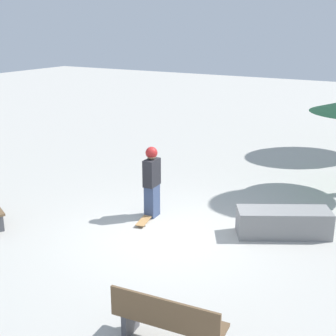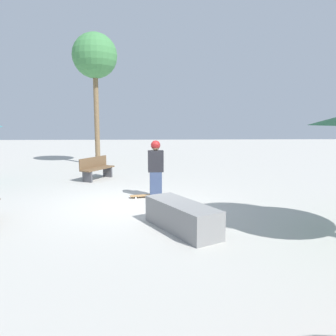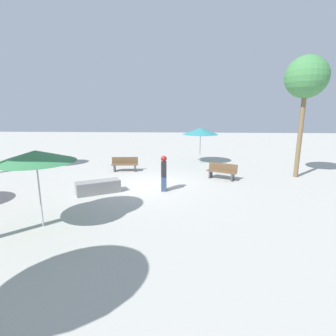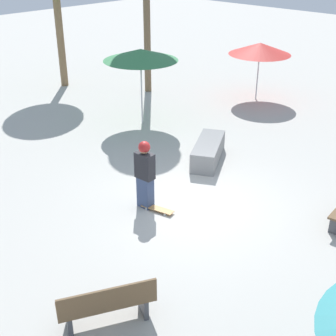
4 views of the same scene
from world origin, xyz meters
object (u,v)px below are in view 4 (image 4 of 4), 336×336
object	(u,v)px
shade_umbrella_red	(260,49)
skateboard	(157,209)
shade_umbrella_green	(141,55)
bench_far	(107,304)
concrete_ledge	(208,151)
skater_main	(145,172)

from	to	relation	value
shade_umbrella_red	skateboard	bearing A→B (deg)	-160.33
shade_umbrella_red	shade_umbrella_green	size ratio (longest dim) A/B	0.93
bench_far	shade_umbrella_green	distance (m)	9.37
shade_umbrella_red	shade_umbrella_green	xyz separation A→B (m)	(-4.86, 1.32, 0.38)
skateboard	shade_umbrella_red	bearing A→B (deg)	96.17
shade_umbrella_green	concrete_ledge	bearing A→B (deg)	-102.03
skateboard	shade_umbrella_green	xyz separation A→B (m)	(3.66, 4.36, 2.27)
bench_far	shade_umbrella_red	distance (m)	12.68
skater_main	bench_far	xyz separation A→B (m)	(-3.02, -2.25, -0.47)
bench_far	shade_umbrella_green	bearing A→B (deg)	70.62
skater_main	shade_umbrella_red	world-z (taller)	shade_umbrella_red
concrete_ledge	bench_far	xyz separation A→B (m)	(-5.98, -2.77, 0.14)
skateboard	concrete_ledge	xyz separation A→B (m)	(2.91, 0.87, 0.23)
skater_main	shade_umbrella_red	xyz separation A→B (m)	(8.55, 2.69, 1.05)
bench_far	shade_umbrella_red	world-z (taller)	shade_umbrella_red
skateboard	bench_far	xyz separation A→B (m)	(-3.06, -1.89, 0.37)
skateboard	bench_far	size ratio (longest dim) A/B	0.51
skateboard	shade_umbrella_green	size ratio (longest dim) A/B	0.33
skateboard	skater_main	bearing A→B (deg)	172.68
skater_main	shade_umbrella_red	size ratio (longest dim) A/B	0.72
concrete_ledge	shade_umbrella_red	distance (m)	6.23
skater_main	concrete_ledge	xyz separation A→B (m)	(2.95, 0.52, -0.61)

